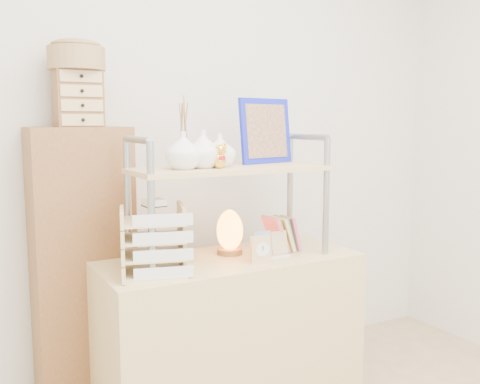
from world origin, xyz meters
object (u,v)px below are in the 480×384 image
(letter_tray, at_px, (154,244))
(salt_lamp, at_px, (230,232))
(cabinet, at_px, (84,271))
(desk, at_px, (231,336))

(letter_tray, bearing_deg, salt_lamp, 18.77)
(cabinet, height_order, salt_lamp, cabinet)
(desk, bearing_deg, letter_tray, -169.19)
(desk, distance_m, cabinet, 0.75)
(letter_tray, relative_size, salt_lamp, 1.47)
(cabinet, relative_size, salt_lamp, 6.36)
(desk, bearing_deg, cabinet, 147.67)
(desk, distance_m, salt_lamp, 0.49)
(desk, relative_size, letter_tray, 3.84)
(cabinet, height_order, letter_tray, cabinet)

